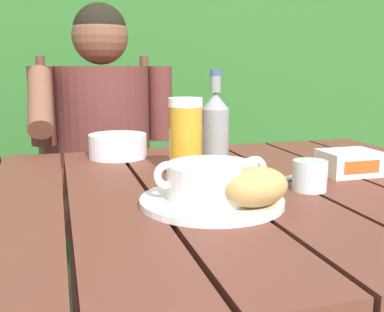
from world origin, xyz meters
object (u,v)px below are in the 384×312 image
at_px(water_glass_small, 310,176).
at_px(beer_glass, 186,137).
at_px(chair_near_diner, 102,193).
at_px(table_knife, 266,182).
at_px(serving_plate, 212,201).
at_px(bread_roll, 255,186).
at_px(soup_bowl, 212,180).
at_px(diner_bowl, 118,146).
at_px(person_eating, 105,148).
at_px(butter_tub, 349,163).
at_px(beer_bottle, 215,129).

bearing_deg(water_glass_small, beer_glass, 137.22).
height_order(chair_near_diner, table_knife, chair_near_diner).
distance_m(serving_plate, bread_roll, 0.09).
bearing_deg(soup_bowl, serving_plate, -104.04).
relative_size(beer_glass, diner_bowl, 1.13).
relative_size(bread_roll, table_knife, 1.03).
relative_size(person_eating, butter_tub, 9.41).
relative_size(water_glass_small, table_knife, 0.45).
bearing_deg(diner_bowl, person_eating, 90.50).
bearing_deg(serving_plate, butter_tub, 18.94).
distance_m(person_eating, diner_bowl, 0.35).
relative_size(serving_plate, soup_bowl, 1.22).
distance_m(person_eating, soup_bowl, 0.83).
height_order(beer_glass, beer_bottle, beer_bottle).
xyz_separation_m(beer_glass, diner_bowl, (-0.12, 0.26, -0.06)).
relative_size(butter_tub, table_knife, 0.83).
xyz_separation_m(person_eating, bread_roll, (0.16, -0.89, 0.08)).
bearing_deg(water_glass_small, butter_tub, 31.26).
distance_m(chair_near_diner, soup_bowl, 1.08).
height_order(soup_bowl, beer_bottle, beer_bottle).
distance_m(bread_roll, table_knife, 0.20).
xyz_separation_m(chair_near_diner, soup_bowl, (0.11, -1.03, 0.29)).
relative_size(beer_glass, water_glass_small, 2.56).
relative_size(beer_glass, beer_bottle, 0.75).
bearing_deg(bread_roll, water_glass_small, 31.01).
relative_size(beer_glass, butter_tub, 1.40).
bearing_deg(butter_tub, soup_bowl, -161.06).
bearing_deg(chair_near_diner, serving_plate, -84.10).
height_order(serving_plate, diner_bowl, diner_bowl).
relative_size(soup_bowl, beer_bottle, 0.90).
bearing_deg(beer_bottle, table_knife, -72.04).
xyz_separation_m(chair_near_diner, serving_plate, (0.11, -1.03, 0.26)).
bearing_deg(water_glass_small, bread_roll, -148.99).
distance_m(chair_near_diner, person_eating, 0.30).
xyz_separation_m(water_glass_small, table_knife, (-0.06, 0.07, -0.03)).
bearing_deg(soup_bowl, bread_roll, -49.40).
bearing_deg(serving_plate, person_eating, 97.57).
bearing_deg(soup_bowl, person_eating, 97.57).
height_order(table_knife, diner_bowl, diner_bowl).
bearing_deg(beer_bottle, person_eating, 110.85).
distance_m(soup_bowl, beer_bottle, 0.30).
xyz_separation_m(serving_plate, table_knife, (0.16, 0.10, -0.00)).
bearing_deg(serving_plate, bread_roll, -49.40).
height_order(serving_plate, water_glass_small, water_glass_small).
bearing_deg(bread_roll, serving_plate, 130.60).
height_order(person_eating, butter_tub, person_eating).
bearing_deg(person_eating, bread_roll, -79.50).
bearing_deg(person_eating, serving_plate, -82.43).
distance_m(serving_plate, water_glass_small, 0.22).
bearing_deg(table_knife, bread_roll, -121.03).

